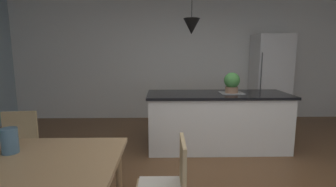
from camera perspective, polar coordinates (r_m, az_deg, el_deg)
The scene contains 8 objects.
wall_back_kitchen at distance 5.93m, azimuth 4.91°, elevation 7.44°, with size 10.00×0.12×2.70m, color white.
dining_table at distance 2.40m, azimuth -33.24°, elevation -13.86°, with size 1.78×0.98×0.72m.
chair_far_left at distance 3.35m, azimuth -31.09°, elevation -10.64°, with size 0.44×0.44×0.87m.
kitchen_island at distance 4.14m, azimuth 11.04°, elevation -5.97°, with size 2.22×0.82×0.91m.
refrigerator at distance 6.01m, azimuth 22.09°, elevation 3.10°, with size 0.75×0.67×1.92m.
pendant_over_island_main at distance 3.94m, azimuth 5.36°, elevation 14.92°, with size 0.25×0.25×0.89m.
potted_plant_on_island at distance 4.07m, azimuth 14.27°, elevation 2.45°, with size 0.25×0.25×0.33m.
vase_on_dining_table at distance 2.46m, azimuth -32.25°, elevation -9.03°, with size 0.13×0.13×0.21m.
Camera 1 is at (-0.63, -2.63, 1.54)m, focal length 26.90 mm.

